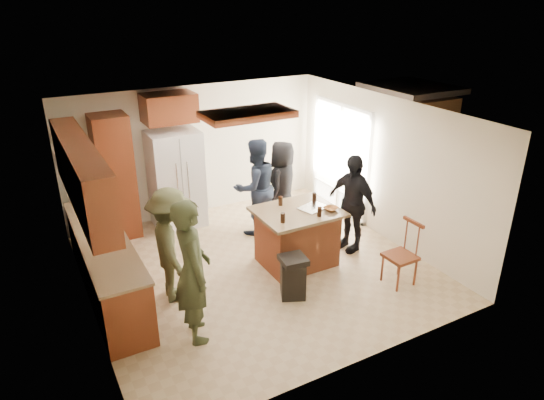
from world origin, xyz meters
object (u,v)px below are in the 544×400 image
person_counter (172,246)px  trash_bin (293,276)px  refrigerator (176,179)px  kitchen_island (297,236)px  person_side_right (352,203)px  spindle_chair (401,256)px  person_behind_right (283,185)px  person_front_left (192,271)px  person_behind_left (256,187)px

person_counter → trash_bin: size_ratio=2.66×
refrigerator → kitchen_island: 2.62m
refrigerator → trash_bin: (0.66, -3.07, -0.58)m
person_side_right → spindle_chair: (-0.00, -1.24, -0.38)m
person_behind_right → person_side_right: bearing=72.4°
trash_bin → person_side_right: bearing=25.7°
trash_bin → spindle_chair: bearing=-16.7°
person_counter → trash_bin: (1.49, -0.78, -0.52)m
person_front_left → trash_bin: size_ratio=2.99×
person_behind_left → refrigerator: refrigerator is taller
person_behind_left → person_side_right: (1.13, -1.31, -0.04)m
person_counter → kitchen_island: (2.03, -0.00, -0.36)m
person_front_left → person_behind_right: person_front_left is taller
person_front_left → person_behind_left: person_front_left is taller
kitchen_island → trash_bin: kitchen_island is taller
person_behind_left → person_behind_right: bearing=174.9°
person_front_left → person_side_right: bearing=-65.6°
refrigerator → spindle_chair: (2.25, -3.54, -0.45)m
person_behind_left → person_behind_right: 0.56m
refrigerator → person_counter: bearing=-110.0°
person_behind_right → person_front_left: bearing=-0.1°
person_counter → kitchen_island: bearing=-83.3°
person_counter → spindle_chair: person_counter is taller
trash_bin → kitchen_island: bearing=55.2°
kitchen_island → spindle_chair: size_ratio=1.29×
person_counter → spindle_chair: bearing=-105.3°
person_side_right → kitchen_island: bearing=-100.8°
kitchen_island → person_front_left: bearing=-155.9°
kitchen_island → refrigerator: bearing=117.5°
person_behind_left → person_counter: 2.34m
person_behind_left → person_behind_right: person_behind_left is taller
person_behind_right → refrigerator: (-1.67, 1.00, 0.08)m
person_front_left → spindle_chair: size_ratio=1.89×
person_counter → trash_bin: bearing=-110.6°
trash_bin → spindle_chair: spindle_chair is taller
person_behind_right → spindle_chair: 2.64m
person_front_left → person_counter: size_ratio=1.12×
person_behind_left → person_side_right: 1.72m
kitchen_island → trash_bin: size_ratio=2.03×
person_behind_right → trash_bin: person_behind_right is taller
person_front_left → person_behind_right: 3.37m
person_side_right → kitchen_island: 1.11m
person_front_left → person_counter: 0.93m
spindle_chair → person_behind_left: bearing=113.8°
person_behind_right → spindle_chair: size_ratio=1.64×
person_side_right → trash_bin: (-1.59, -0.76, -0.52)m
person_behind_right → refrigerator: 1.95m
person_behind_right → person_counter: 2.82m
person_behind_left → refrigerator: size_ratio=0.98×
spindle_chair → trash_bin: bearing=163.3°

